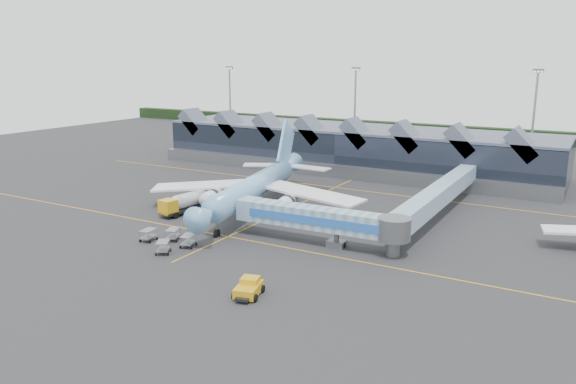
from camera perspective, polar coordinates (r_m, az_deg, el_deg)
The scene contains 10 objects.
ground at distance 87.04m, azimuth -3.03°, elevation -3.14°, with size 260.00×260.00×0.00m, color #28282A.
taxi_stripes at distance 95.27m, azimuth 0.22°, elevation -1.65°, with size 120.00×60.00×0.01m.
tree_line_far at distance 187.04m, azimuth 15.61°, elevation 5.95°, with size 260.00×4.00×4.00m, color black.
terminal at distance 129.29m, azimuth 6.47°, elevation 4.50°, with size 90.00×22.25×12.52m.
light_masts at distance 135.59m, azimuth 19.48°, elevation 7.48°, with size 132.40×42.56×22.45m.
main_airliner at distance 93.96m, azimuth -3.21°, elevation 0.68°, with size 36.78×42.92×13.87m.
jet_bridge at distance 75.72m, azimuth 4.21°, elevation -2.94°, with size 24.98×4.66×5.21m.
fuel_truck at distance 93.42m, azimuth -10.30°, elevation -1.00°, with size 3.99×9.95×3.31m.
pushback_tug at distance 61.02m, azimuth -4.02°, elevation -9.72°, with size 3.45×4.60×1.87m.
baggage_carts at distance 78.16m, azimuth -12.07°, elevation -4.66°, with size 8.37×7.57×1.64m.
Camera 1 is at (45.37, -70.01, 24.83)m, focal length 35.00 mm.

